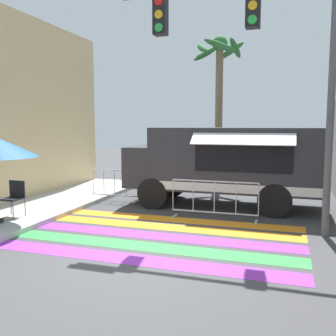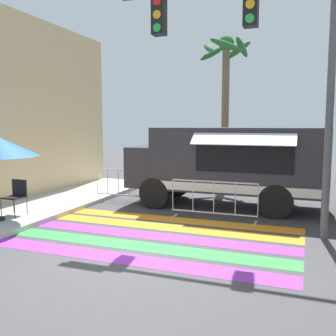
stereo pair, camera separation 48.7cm
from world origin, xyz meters
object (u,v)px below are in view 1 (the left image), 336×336
object	(u,v)px
barricade_side	(115,186)
food_truck	(222,161)
barricade_front	(214,200)
traffic_signal_pole	(255,41)
folding_chair	(14,195)
palm_tree	(219,78)

from	to	relation	value
barricade_side	food_truck	bearing A→B (deg)	5.33
food_truck	barricade_front	bearing A→B (deg)	-86.44
traffic_signal_pole	folding_chair	bearing A→B (deg)	-170.20
traffic_signal_pole	barricade_side	bearing A→B (deg)	155.25
food_truck	barricade_side	xyz separation A→B (m)	(-3.44, -0.32, -0.90)
palm_tree	traffic_signal_pole	bearing A→B (deg)	-72.50
food_truck	traffic_signal_pole	world-z (taller)	traffic_signal_pole
food_truck	barricade_front	size ratio (longest dim) A/B	2.53
traffic_signal_pole	folding_chair	size ratio (longest dim) A/B	6.55
barricade_front	barricade_side	size ratio (longest dim) A/B	1.42
folding_chair	barricade_front	distance (m)	5.19
barricade_front	barricade_side	world-z (taller)	same
traffic_signal_pole	folding_chair	distance (m)	7.01
barricade_side	palm_tree	size ratio (longest dim) A/B	0.27
folding_chair	barricade_side	size ratio (longest dim) A/B	0.57
barricade_side	palm_tree	xyz separation A→B (m)	(2.65, 3.92, 3.80)
folding_chair	barricade_front	size ratio (longest dim) A/B	0.40
folding_chair	palm_tree	bearing A→B (deg)	54.47
traffic_signal_pole	barricade_front	world-z (taller)	traffic_signal_pole
food_truck	barricade_side	bearing A→B (deg)	-174.67
food_truck	palm_tree	xyz separation A→B (m)	(-0.79, 3.60, 2.90)
barricade_front	palm_tree	distance (m)	6.60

